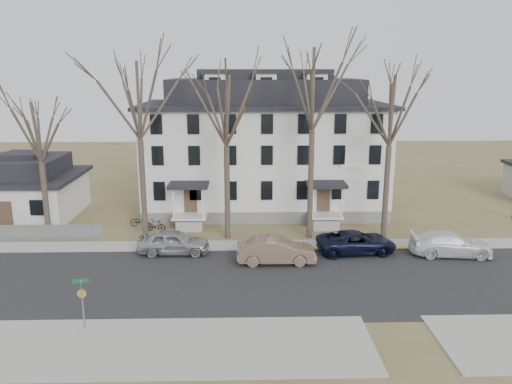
{
  "coord_description": "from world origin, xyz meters",
  "views": [
    {
      "loc": [
        -3.78,
        -25.0,
        12.07
      ],
      "look_at": [
        -2.95,
        9.0,
        3.65
      ],
      "focal_mm": 35.0,
      "sensor_mm": 36.0,
      "label": 1
    }
  ],
  "objects_px": {
    "boarding_house": "(264,148)",
    "car_tan": "(276,251)",
    "tree_far_left": "(138,95)",
    "tree_mid_left": "(226,106)",
    "tree_center": "(313,84)",
    "car_silver": "(174,242)",
    "street_sign": "(82,297)",
    "tree_mid_right": "(392,105)",
    "car_navy": "(356,243)",
    "tree_bungalow": "(38,128)",
    "car_white": "(451,245)",
    "bicycle_left": "(140,222)",
    "small_house": "(27,190)",
    "bicycle_right": "(156,226)"
  },
  "relations": [
    {
      "from": "small_house",
      "to": "tree_far_left",
      "type": "bearing_deg",
      "value": -29.39
    },
    {
      "from": "tree_mid_left",
      "to": "bicycle_left",
      "type": "height_order",
      "value": "tree_mid_left"
    },
    {
      "from": "small_house",
      "to": "car_white",
      "type": "bearing_deg",
      "value": -17.68
    },
    {
      "from": "boarding_house",
      "to": "bicycle_left",
      "type": "xyz_separation_m",
      "value": [
        -9.91,
        -5.59,
        -4.9
      ]
    },
    {
      "from": "tree_bungalow",
      "to": "car_tan",
      "type": "bearing_deg",
      "value": -17.17
    },
    {
      "from": "tree_mid_left",
      "to": "car_silver",
      "type": "xyz_separation_m",
      "value": [
        -3.52,
        -3.2,
        -8.79
      ]
    },
    {
      "from": "tree_mid_left",
      "to": "car_white",
      "type": "relative_size",
      "value": 2.39
    },
    {
      "from": "car_silver",
      "to": "tree_bungalow",
      "type": "bearing_deg",
      "value": 72.29
    },
    {
      "from": "tree_center",
      "to": "bicycle_right",
      "type": "height_order",
      "value": "tree_center"
    },
    {
      "from": "tree_center",
      "to": "tree_mid_right",
      "type": "height_order",
      "value": "tree_center"
    },
    {
      "from": "tree_bungalow",
      "to": "street_sign",
      "type": "distance_m",
      "value": 16.06
    },
    {
      "from": "tree_mid_right",
      "to": "car_navy",
      "type": "height_order",
      "value": "tree_mid_right"
    },
    {
      "from": "tree_mid_left",
      "to": "tree_bungalow",
      "type": "xyz_separation_m",
      "value": [
        -13.0,
        0.0,
        -1.48
      ]
    },
    {
      "from": "tree_center",
      "to": "car_white",
      "type": "bearing_deg",
      "value": -24.06
    },
    {
      "from": "bicycle_right",
      "to": "bicycle_left",
      "type": "bearing_deg",
      "value": 67.32
    },
    {
      "from": "car_silver",
      "to": "tree_mid_right",
      "type": "bearing_deg",
      "value": -77.02
    },
    {
      "from": "boarding_house",
      "to": "street_sign",
      "type": "distance_m",
      "value": 23.58
    },
    {
      "from": "car_silver",
      "to": "car_white",
      "type": "height_order",
      "value": "car_silver"
    },
    {
      "from": "tree_far_left",
      "to": "bicycle_right",
      "type": "bearing_deg",
      "value": 72.59
    },
    {
      "from": "tree_far_left",
      "to": "car_white",
      "type": "distance_m",
      "value": 23.3
    },
    {
      "from": "tree_far_left",
      "to": "car_white",
      "type": "bearing_deg",
      "value": -10.75
    },
    {
      "from": "tree_far_left",
      "to": "tree_bungalow",
      "type": "height_order",
      "value": "tree_far_left"
    },
    {
      "from": "car_white",
      "to": "street_sign",
      "type": "xyz_separation_m",
      "value": [
        -21.27,
        -9.2,
        0.95
      ]
    },
    {
      "from": "small_house",
      "to": "tree_mid_left",
      "type": "bearing_deg",
      "value": -20.03
    },
    {
      "from": "small_house",
      "to": "street_sign",
      "type": "distance_m",
      "value": 22.08
    },
    {
      "from": "small_house",
      "to": "tree_bungalow",
      "type": "bearing_deg",
      "value": -57.16
    },
    {
      "from": "tree_mid_left",
      "to": "street_sign",
      "type": "distance_m",
      "value": 16.62
    },
    {
      "from": "tree_mid_right",
      "to": "car_silver",
      "type": "distance_m",
      "value": 17.69
    },
    {
      "from": "boarding_house",
      "to": "tree_mid_right",
      "type": "bearing_deg",
      "value": -43.81
    },
    {
      "from": "car_navy",
      "to": "bicycle_left",
      "type": "bearing_deg",
      "value": 64.66
    },
    {
      "from": "boarding_house",
      "to": "car_tan",
      "type": "bearing_deg",
      "value": -89.0
    },
    {
      "from": "small_house",
      "to": "tree_mid_left",
      "type": "xyz_separation_m",
      "value": [
        17.0,
        -6.2,
        7.35
      ]
    },
    {
      "from": "tree_mid_right",
      "to": "bicycle_left",
      "type": "height_order",
      "value": "tree_mid_right"
    },
    {
      "from": "tree_center",
      "to": "car_silver",
      "type": "xyz_separation_m",
      "value": [
        -9.52,
        -3.2,
        -10.27
      ]
    },
    {
      "from": "bicycle_left",
      "to": "tree_far_left",
      "type": "bearing_deg",
      "value": -137.41
    },
    {
      "from": "car_tan",
      "to": "bicycle_right",
      "type": "xyz_separation_m",
      "value": [
        -8.76,
        6.51,
        -0.33
      ]
    },
    {
      "from": "tree_bungalow",
      "to": "street_sign",
      "type": "height_order",
      "value": "tree_bungalow"
    },
    {
      "from": "tree_far_left",
      "to": "tree_mid_left",
      "type": "relative_size",
      "value": 1.08
    },
    {
      "from": "tree_bungalow",
      "to": "car_navy",
      "type": "distance_m",
      "value": 23.19
    },
    {
      "from": "tree_center",
      "to": "tree_bungalow",
      "type": "relative_size",
      "value": 1.36
    },
    {
      "from": "tree_far_left",
      "to": "bicycle_right",
      "type": "height_order",
      "value": "tree_far_left"
    },
    {
      "from": "car_navy",
      "to": "small_house",
      "type": "bearing_deg",
      "value": 64.97
    },
    {
      "from": "bicycle_right",
      "to": "tree_far_left",
      "type": "bearing_deg",
      "value": 177.6
    },
    {
      "from": "small_house",
      "to": "tree_mid_right",
      "type": "bearing_deg",
      "value": -12.27
    },
    {
      "from": "boarding_house",
      "to": "bicycle_right",
      "type": "bearing_deg",
      "value": -142.03
    },
    {
      "from": "tree_bungalow",
      "to": "car_silver",
      "type": "bearing_deg",
      "value": -18.65
    },
    {
      "from": "boarding_house",
      "to": "tree_mid_right",
      "type": "xyz_separation_m",
      "value": [
        8.5,
        -8.15,
        4.22
      ]
    },
    {
      "from": "tree_far_left",
      "to": "car_silver",
      "type": "relative_size",
      "value": 2.89
    },
    {
      "from": "boarding_house",
      "to": "car_silver",
      "type": "height_order",
      "value": "boarding_house"
    },
    {
      "from": "car_silver",
      "to": "street_sign",
      "type": "xyz_separation_m",
      "value": [
        -2.88,
        -9.96,
        0.91
      ]
    }
  ]
}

